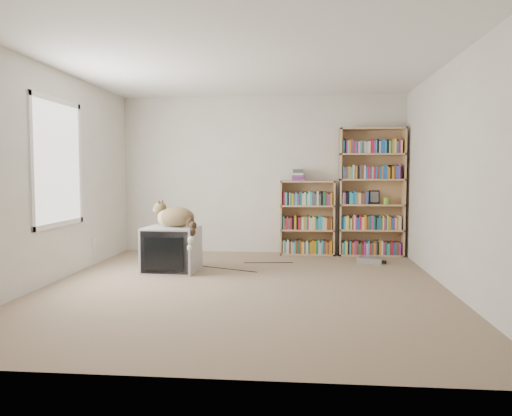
# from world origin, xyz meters

# --- Properties ---
(floor) EXTENTS (4.50, 5.00, 0.01)m
(floor) POSITION_xyz_m (0.00, 0.00, 0.00)
(floor) COLOR gray
(floor) RESTS_ON ground
(wall_back) EXTENTS (4.50, 0.02, 2.50)m
(wall_back) POSITION_xyz_m (0.00, 2.50, 1.25)
(wall_back) COLOR silver
(wall_back) RESTS_ON floor
(wall_front) EXTENTS (4.50, 0.02, 2.50)m
(wall_front) POSITION_xyz_m (0.00, -2.50, 1.25)
(wall_front) COLOR silver
(wall_front) RESTS_ON floor
(wall_left) EXTENTS (0.02, 5.00, 2.50)m
(wall_left) POSITION_xyz_m (-2.25, 0.00, 1.25)
(wall_left) COLOR silver
(wall_left) RESTS_ON floor
(wall_right) EXTENTS (0.02, 5.00, 2.50)m
(wall_right) POSITION_xyz_m (2.25, 0.00, 1.25)
(wall_right) COLOR silver
(wall_right) RESTS_ON floor
(ceiling) EXTENTS (4.50, 5.00, 0.02)m
(ceiling) POSITION_xyz_m (0.00, 0.00, 2.50)
(ceiling) COLOR white
(ceiling) RESTS_ON wall_back
(window) EXTENTS (0.02, 1.22, 1.52)m
(window) POSITION_xyz_m (-2.24, 0.20, 1.40)
(window) COLOR white
(window) RESTS_ON wall_left
(crt_tv) EXTENTS (0.70, 0.64, 0.58)m
(crt_tv) POSITION_xyz_m (-1.04, 0.82, 0.29)
(crt_tv) COLOR #A9A8AB
(crt_tv) RESTS_ON floor
(cat) EXTENTS (0.68, 0.62, 0.57)m
(cat) POSITION_xyz_m (-0.94, 0.78, 0.68)
(cat) COLOR #3B2C18
(cat) RESTS_ON crt_tv
(bookcase_tall) EXTENTS (0.98, 0.30, 1.97)m
(bookcase_tall) POSITION_xyz_m (1.71, 2.36, 0.93)
(bookcase_tall) COLOR tan
(bookcase_tall) RESTS_ON floor
(bookcase_short) EXTENTS (0.84, 0.30, 1.16)m
(bookcase_short) POSITION_xyz_m (0.73, 2.36, 0.53)
(bookcase_short) COLOR tan
(bookcase_short) RESTS_ON floor
(book_stack) EXTENTS (0.21, 0.28, 0.18)m
(book_stack) POSITION_xyz_m (0.58, 2.33, 1.25)
(book_stack) COLOR #AD1731
(book_stack) RESTS_ON bookcase_short
(green_mug) EXTENTS (0.09, 0.09, 0.10)m
(green_mug) POSITION_xyz_m (1.93, 2.34, 0.85)
(green_mug) COLOR #76BB35
(green_mug) RESTS_ON bookcase_tall
(framed_print) EXTENTS (0.16, 0.05, 0.21)m
(framed_print) POSITION_xyz_m (1.76, 2.44, 0.91)
(framed_print) COLOR black
(framed_print) RESTS_ON bookcase_tall
(dvd_player) EXTENTS (0.42, 0.36, 0.08)m
(dvd_player) POSITION_xyz_m (1.63, 1.69, 0.04)
(dvd_player) COLOR #AEAFB3
(dvd_player) RESTS_ON floor
(wall_outlet) EXTENTS (0.01, 0.08, 0.13)m
(wall_outlet) POSITION_xyz_m (-2.24, 1.16, 0.32)
(wall_outlet) COLOR silver
(wall_outlet) RESTS_ON wall_left
(floor_cables) EXTENTS (1.20, 0.70, 0.01)m
(floor_cables) POSITION_xyz_m (-0.33, 1.25, 0.00)
(floor_cables) COLOR black
(floor_cables) RESTS_ON floor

